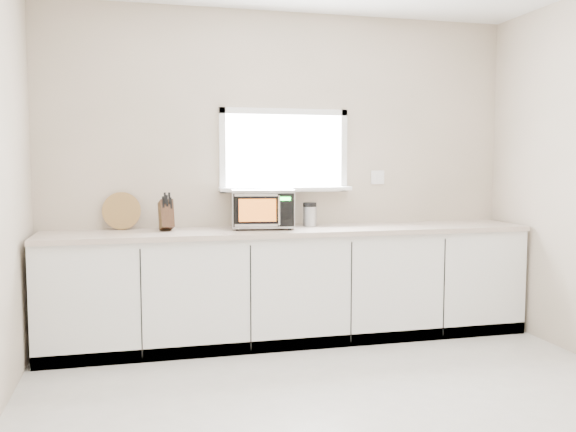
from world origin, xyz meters
name	(u,v)px	position (x,y,z in m)	size (l,w,h in m)	color
ground	(369,427)	(0.00, 0.00, 0.00)	(4.00, 4.00, 0.00)	beige
back_wall	(284,173)	(0.00, 2.00, 1.36)	(4.00, 0.17, 2.70)	beige
cabinets	(292,287)	(0.00, 1.70, 0.44)	(3.92, 0.60, 0.88)	white
countertop	(293,231)	(0.00, 1.69, 0.90)	(3.92, 0.64, 0.04)	beige
microwave	(263,208)	(-0.23, 1.76, 1.09)	(0.54, 0.46, 0.32)	black
knife_block	(166,214)	(-1.00, 1.78, 1.05)	(0.12, 0.22, 0.30)	#433018
cutting_board	(122,211)	(-1.33, 1.94, 1.07)	(0.30, 0.30, 0.02)	olive
coffee_grinder	(310,214)	(0.18, 1.83, 1.02)	(0.14, 0.14, 0.20)	#A9ACB0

